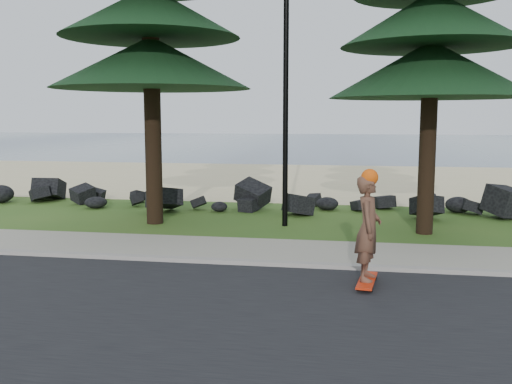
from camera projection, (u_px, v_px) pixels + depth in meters
ground at (267, 255)px, 11.87m from camera, size 160.00×160.00×0.00m
road at (217, 336)px, 7.47m from camera, size 160.00×7.00×0.02m
kerb at (260, 263)px, 10.98m from camera, size 160.00×0.20×0.10m
sidewalk at (268, 251)px, 12.06m from camera, size 160.00×2.00×0.08m
beach_sand at (313, 179)px, 26.04m from camera, size 160.00×15.00×0.01m
ocean at (336, 143)px, 61.72m from camera, size 160.00×58.00×0.01m
seawall_boulders at (294, 211)px, 17.34m from camera, size 60.00×2.40×1.10m
lamp_post at (286, 66)px, 14.45m from camera, size 0.25×0.14×8.14m
skateboarder at (368, 229)px, 9.54m from camera, size 0.51×1.09×1.98m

